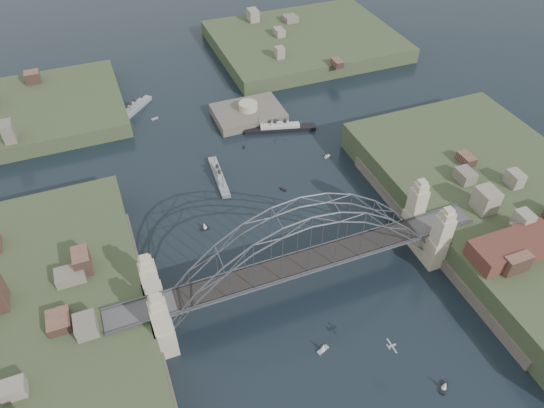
{
  "coord_description": "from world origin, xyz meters",
  "views": [
    {
      "loc": [
        -31.92,
        -63.76,
        90.83
      ],
      "look_at": [
        0.0,
        18.0,
        10.0
      ],
      "focal_mm": 33.27,
      "sensor_mm": 36.0,
      "label": 1
    }
  ],
  "objects": [
    {
      "name": "headland_ne",
      "position": [
        50.0,
        110.0,
        0.75
      ],
      "size": [
        70.0,
        55.0,
        9.5
      ],
      "primitive_type": "cube",
      "color": "#344226",
      "rests_on": "ground"
    },
    {
      "name": "bridge",
      "position": [
        0.0,
        0.0,
        12.32
      ],
      "size": [
        84.0,
        13.8,
        24.6
      ],
      "color": "#48484A",
      "rests_on": "ground"
    },
    {
      "name": "aeroplane",
      "position": [
        7.32,
        -24.29,
        7.76
      ],
      "size": [
        1.77,
        3.36,
        0.49
      ],
      "color": "#B5B7BC"
    },
    {
      "name": "small_boat_a",
      "position": [
        -15.27,
        25.64,
        0.9
      ],
      "size": [
        2.25,
        1.09,
        2.38
      ],
      "color": "#B8B9B4",
      "rests_on": "ground"
    },
    {
      "name": "ocean_liner",
      "position": [
        18.83,
        59.3,
        0.86
      ],
      "size": [
        22.49,
        8.81,
        5.51
      ],
      "color": "black",
      "rests_on": "ground"
    },
    {
      "name": "small_boat_b",
      "position": [
        8.87,
        32.44,
        0.15
      ],
      "size": [
        1.58,
        2.04,
        0.45
      ],
      "color": "#B8B9B4",
      "rests_on": "ground"
    },
    {
      "name": "fort_island",
      "position": [
        12.0,
        70.0,
        -0.34
      ],
      "size": [
        22.0,
        16.0,
        9.4
      ],
      "color": "#534D43",
      "rests_on": "ground"
    },
    {
      "name": "small_boat_c",
      "position": [
        -2.4,
        -16.41,
        0.81
      ],
      "size": [
        2.85,
        1.79,
        2.38
      ],
      "color": "#B8B9B4",
      "rests_on": "ground"
    },
    {
      "name": "small_boat_g",
      "position": [
        15.54,
        -32.11,
        0.78
      ],
      "size": [
        2.79,
        2.61,
        2.38
      ],
      "color": "#B8B9B4",
      "rests_on": "ground"
    },
    {
      "name": "small_boat_i",
      "position": [
        30.0,
        11.24,
        0.15
      ],
      "size": [
        2.21,
        1.57,
        0.45
      ],
      "color": "#B8B9B4",
      "rests_on": "ground"
    },
    {
      "name": "small_boat_h",
      "position": [
        -16.84,
        80.14,
        0.15
      ],
      "size": [
        2.37,
        1.27,
        0.45
      ],
      "color": "#B8B9B4",
      "rests_on": "ground"
    },
    {
      "name": "small_boat_f",
      "position": [
        5.23,
        54.86,
        0.15
      ],
      "size": [
        1.07,
        1.42,
        0.45
      ],
      "color": "#B8B9B4",
      "rests_on": "ground"
    },
    {
      "name": "small_boat_e",
      "position": [
        -35.86,
        49.33,
        0.15
      ],
      "size": [
        3.33,
        1.18,
        0.45
      ],
      "color": "#B8B9B4",
      "rests_on": "ground"
    },
    {
      "name": "small_boat_d",
      "position": [
        26.67,
        41.23,
        0.29
      ],
      "size": [
        2.25,
        1.22,
        1.43
      ],
      "color": "#B8B9B4",
      "rests_on": "ground"
    },
    {
      "name": "naval_cruiser_near",
      "position": [
        -6.09,
        43.43,
        0.83
      ],
      "size": [
        3.48,
        17.91,
        5.34
      ],
      "color": "gray",
      "rests_on": "ground"
    },
    {
      "name": "shore_east",
      "position": [
        57.32,
        0.0,
        1.97
      ],
      "size": [
        50.5,
        90.0,
        12.0
      ],
      "color": "#344226",
      "rests_on": "ground"
    },
    {
      "name": "wharf_shed",
      "position": [
        44.0,
        -14.0,
        10.0
      ],
      "size": [
        20.0,
        8.0,
        4.0
      ],
      "primitive_type": "cube",
      "color": "#592D26",
      "rests_on": "shore_east"
    },
    {
      "name": "naval_cruiser_far",
      "position": [
        -22.08,
        87.27,
        0.91
      ],
      "size": [
        13.75,
        13.99,
        5.82
      ],
      "color": "gray",
      "rests_on": "ground"
    },
    {
      "name": "finger_pier",
      "position": [
        39.0,
        -28.0,
        0.7
      ],
      "size": [
        4.0,
        22.0,
        1.4
      ],
      "primitive_type": "cube",
      "color": "#48484A",
      "rests_on": "ground"
    },
    {
      "name": "shore_west",
      "position": [
        -57.32,
        0.0,
        1.97
      ],
      "size": [
        50.5,
        90.0,
        12.0
      ],
      "color": "#344226",
      "rests_on": "ground"
    },
    {
      "name": "ground",
      "position": [
        0.0,
        0.0,
        0.0
      ],
      "size": [
        500.0,
        500.0,
        0.0
      ],
      "primitive_type": "plane",
      "color": "black",
      "rests_on": "ground"
    },
    {
      "name": "headland_nw",
      "position": [
        -55.0,
        95.0,
        0.5
      ],
      "size": [
        60.0,
        45.0,
        9.0
      ],
      "primitive_type": "cube",
      "color": "#344226",
      "rests_on": "ground"
    }
  ]
}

